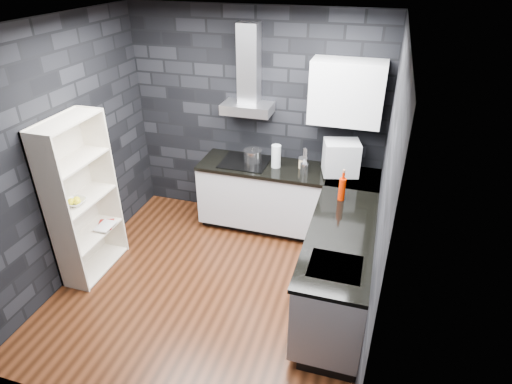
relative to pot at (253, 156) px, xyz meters
The scene contains 28 objects.
ground 1.67m from the pot, 91.54° to the right, with size 3.20×3.20×0.00m, color #472110.
ceiling 2.19m from the pot, 91.54° to the right, with size 3.20×3.20×0.00m, color white.
wall_back 0.46m from the pot, 97.59° to the left, with size 3.20×0.05×2.70m, color black.
wall_front 3.00m from the pot, 90.70° to the right, with size 3.20×0.05×2.70m, color black.
wall_left 2.17m from the pot, 140.87° to the right, with size 0.05×3.20×2.70m, color black.
wall_right 2.12m from the pot, 40.40° to the right, with size 0.05×3.20×2.70m, color black.
toekick_back 1.04m from the pot, ahead, with size 2.18×0.50×0.10m, color black.
toekick_right 2.03m from the pot, 43.84° to the right, with size 0.50×1.78×0.10m, color black.
counter_back_cab 0.68m from the pot, ahead, with size 2.20×0.60×0.76m, color silver.
counter_right_cab 1.85m from the pot, 44.73° to the right, with size 0.60×1.80×0.76m, color silver.
counter_back_top 0.48m from the pot, ahead, with size 2.20×0.62×0.04m, color black.
counter_right_top 1.77m from the pot, 44.96° to the right, with size 0.62×1.80×0.04m, color black.
counter_corner_top 1.27m from the pot, ahead, with size 0.62×0.62×0.04m, color black.
hood_body 0.59m from the pot, 137.85° to the left, with size 0.60×0.34×0.12m, color #BCBBC1.
hood_chimney 1.11m from the pot, 120.25° to the left, with size 0.24×0.20×0.90m, color #BCBBC1.
upper_cabinet 1.38m from the pot, ahead, with size 0.80×0.35×0.70m, color silver.
cooktop 0.12m from the pot, 149.07° to the right, with size 0.58×0.50×0.01m, color black.
sink_rim 2.16m from the pot, 54.20° to the right, with size 0.44×0.40×0.01m, color #BCBBC1.
pot is the anchor object (origin of this frame).
glass_vase 0.33m from the pot, 10.04° to the right, with size 0.11×0.11×0.28m, color silver.
storage_jar 0.63m from the pot, ahead, with size 0.10×0.10×0.12m, color #CAB085.
utensil_crock 0.69m from the pot, 10.36° to the right, with size 0.09×0.09×0.12m, color silver.
appliance_garage 1.10m from the pot, ahead, with size 0.40×0.31×0.40m, color silver.
red_bottle 1.33m from the pot, 28.07° to the right, with size 0.07×0.07×0.25m, color #B61D00.
bookshelf 2.04m from the pot, 135.59° to the right, with size 0.34×0.80×1.80m, color beige.
fruit_bowl 2.12m from the pot, 133.46° to the right, with size 0.21×0.21×0.05m, color silver.
book_red 1.98m from the pot, 139.16° to the right, with size 0.17×0.02×0.23m, color maroon.
book_second 1.97m from the pot, 138.67° to the right, with size 0.17×0.02×0.24m, color #B2B2B2.
Camera 1 is at (1.47, -3.29, 3.20)m, focal length 30.00 mm.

